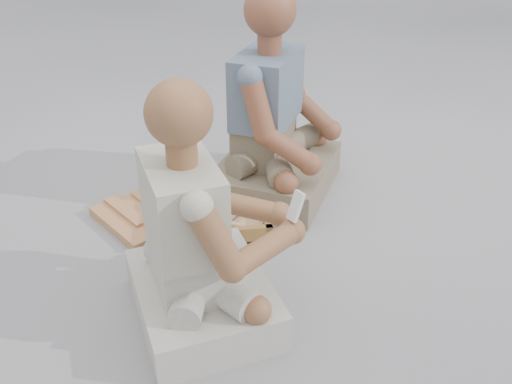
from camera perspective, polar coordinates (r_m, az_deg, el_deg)
name	(u,v)px	position (r m, az deg, el deg)	size (l,w,h in m)	color
ground	(292,260)	(2.45, 3.65, -6.80)	(60.00, 60.00, 0.00)	#9E9EA3
carved_panel	(168,206)	(2.80, -8.75, -1.41)	(0.63, 0.42, 0.04)	#AD6C43
tool_tray	(213,216)	(2.62, -4.34, -2.38)	(0.59, 0.52, 0.06)	brown
chisel_0	(249,207)	(2.64, -0.72, -1.49)	(0.19, 0.14, 0.02)	silver
chisel_1	(201,209)	(2.65, -5.49, -1.70)	(0.17, 0.17, 0.02)	silver
chisel_2	(203,196)	(2.76, -5.29, -0.40)	(0.09, 0.21, 0.02)	silver
chisel_3	(232,212)	(2.63, -2.37, -1.97)	(0.22, 0.03, 0.02)	silver
chisel_4	(205,217)	(2.60, -5.16, -2.49)	(0.15, 0.18, 0.02)	silver
chisel_5	(229,223)	(2.54, -2.74, -3.13)	(0.15, 0.18, 0.02)	silver
chisel_6	(212,206)	(2.68, -4.43, -1.40)	(0.20, 0.13, 0.02)	silver
chisel_7	(241,208)	(2.66, -1.48, -1.57)	(0.17, 0.16, 0.02)	silver
wood_chip_0	(264,194)	(2.91, 0.78, -0.23)	(0.02, 0.01, 0.00)	#D9B280
wood_chip_1	(168,278)	(2.37, -8.78, -8.46)	(0.02, 0.01, 0.00)	#D9B280
wood_chip_2	(286,237)	(2.59, 3.01, -4.48)	(0.02, 0.01, 0.00)	#D9B280
wood_chip_3	(231,209)	(2.79, -2.52, -1.70)	(0.02, 0.01, 0.00)	#D9B280
wood_chip_4	(279,217)	(2.72, 2.28, -2.54)	(0.02, 0.01, 0.00)	#D9B280
wood_chip_5	(169,216)	(2.76, -8.69, -2.37)	(0.02, 0.01, 0.00)	#D9B280
wood_chip_6	(195,198)	(2.89, -6.13, -0.62)	(0.02, 0.01, 0.00)	#D9B280
wood_chip_7	(244,261)	(2.44, -1.17, -6.88)	(0.02, 0.01, 0.00)	#D9B280
wood_chip_8	(248,236)	(2.59, -0.81, -4.38)	(0.02, 0.01, 0.00)	#D9B280
wood_chip_9	(259,190)	(2.95, 0.34, 0.25)	(0.02, 0.01, 0.00)	#D9B280
wood_chip_10	(178,219)	(2.73, -7.77, -2.66)	(0.02, 0.01, 0.00)	#D9B280
wood_chip_11	(189,254)	(2.49, -6.68, -6.21)	(0.02, 0.01, 0.00)	#D9B280
wood_chip_12	(265,215)	(2.74, 0.91, -2.30)	(0.02, 0.01, 0.00)	#D9B280
wood_chip_13	(131,217)	(2.78, -12.36, -2.48)	(0.02, 0.01, 0.00)	#D9B280
wood_chip_14	(188,200)	(2.88, -6.83, -0.81)	(0.02, 0.01, 0.00)	#D9B280
wood_chip_15	(190,227)	(2.66, -6.66, -3.52)	(0.02, 0.01, 0.00)	#D9B280
craftsman	(199,246)	(2.00, -5.77, -5.36)	(0.63, 0.62, 0.92)	#B9B4AB
companion	(274,128)	(2.81, 1.85, 6.39)	(0.83, 0.83, 1.02)	#706551
mobile_phone	(296,206)	(1.97, 4.01, -1.41)	(0.06, 0.05, 0.11)	silver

